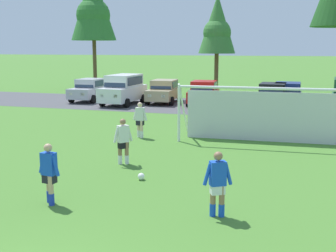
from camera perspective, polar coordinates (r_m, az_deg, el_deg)
name	(u,v)px	position (r m, az deg, el deg)	size (l,w,h in m)	color
ground_plane	(202,134)	(20.68, 4.62, -1.04)	(400.00, 400.00, 0.00)	#477A2D
parking_lot_strip	(233,107)	(30.16, 8.66, 2.51)	(52.00, 8.40, 0.01)	#4C4C51
soccer_ball	(141,176)	(13.54, -3.59, -6.73)	(0.22, 0.22, 0.22)	white
soccer_goal	(265,113)	(19.04, 12.81, 1.68)	(7.50, 2.26, 2.57)	white
player_striker_near	(49,174)	(11.75, -15.55, -6.17)	(0.73, 0.34, 1.64)	tan
player_midfield_center	(218,184)	(10.57, 6.63, -7.72)	(0.72, 0.40, 1.64)	#936B4C
player_defender_far	(140,120)	(19.67, -3.75, 0.82)	(0.73, 0.28, 1.64)	beige
player_winger_left	(123,141)	(15.23, -6.01, -2.06)	(0.58, 0.59, 1.64)	#936B4C
parked_car_slot_far_left	(90,90)	(33.75, -10.35, 4.79)	(2.05, 4.21, 1.72)	#B2B2BC
parked_car_slot_left	(123,89)	(31.32, -5.97, 4.91)	(2.29, 4.68, 2.16)	silver
parked_car_slot_center_left	(164,91)	(32.06, -0.55, 4.66)	(2.22, 4.30, 1.72)	tan
parked_car_slot_center	(204,93)	(31.05, 4.79, 4.44)	(2.26, 4.31, 1.72)	red
parked_car_slot_center_right	(273,96)	(29.89, 13.77, 3.94)	(2.16, 4.26, 1.72)	black
parked_car_slot_right	(287,95)	(30.72, 15.63, 4.03)	(2.09, 4.23, 1.72)	navy
tree_left_edge	(93,7)	(42.79, -9.96, 15.37)	(4.30, 4.30, 11.47)	brown
tree_mid_left	(217,26)	(38.16, 6.58, 13.09)	(3.23, 3.23, 8.61)	brown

